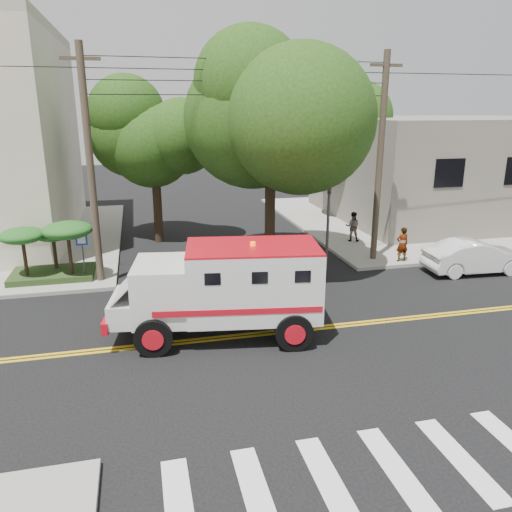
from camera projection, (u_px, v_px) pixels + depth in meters
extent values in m
plane|color=black|center=(277.00, 332.00, 15.59)|extent=(100.00, 100.00, 0.00)
cube|color=gray|center=(426.00, 218.00, 31.15)|extent=(17.00, 17.00, 0.15)
cube|color=slate|center=(448.00, 167.00, 31.06)|extent=(14.00, 12.00, 6.00)
cylinder|color=#382D23|center=(91.00, 170.00, 18.65)|extent=(0.28, 0.28, 9.00)
cylinder|color=#382D23|center=(380.00, 162.00, 21.48)|extent=(0.28, 0.28, 9.00)
cylinder|color=black|center=(270.00, 188.00, 20.98)|extent=(0.44, 0.44, 7.00)
sphere|color=#1B3B10|center=(271.00, 101.00, 19.97)|extent=(5.32, 5.32, 5.32)
sphere|color=#1B3B10|center=(304.00, 85.00, 19.35)|extent=(4.56, 4.56, 4.56)
cylinder|color=black|center=(157.00, 188.00, 25.30)|extent=(0.44, 0.44, 5.60)
sphere|color=#1B3B10|center=(153.00, 131.00, 24.50)|extent=(3.92, 3.92, 3.92)
sphere|color=#1B3B10|center=(171.00, 123.00, 24.04)|extent=(3.36, 3.36, 3.36)
cylinder|color=black|center=(338.00, 169.00, 31.53)|extent=(0.44, 0.44, 5.95)
sphere|color=#1B3B10|center=(340.00, 121.00, 30.68)|extent=(4.20, 4.20, 4.20)
sphere|color=#1B3B10|center=(359.00, 113.00, 30.19)|extent=(3.60, 3.60, 3.60)
cylinder|color=#3F3F42|center=(328.00, 229.00, 21.14)|extent=(0.12, 0.12, 3.60)
imported|color=#3F3F42|center=(329.00, 197.00, 20.75)|extent=(0.15, 0.18, 0.90)
cylinder|color=#3F3F42|center=(84.00, 259.00, 19.71)|extent=(0.06, 0.06, 2.00)
cube|color=#0C33A5|center=(81.00, 240.00, 19.42)|extent=(0.45, 0.03, 0.45)
cube|color=#1E3314|center=(53.00, 274.00, 20.19)|extent=(3.20, 2.00, 0.24)
cylinder|color=black|center=(25.00, 257.00, 19.45)|extent=(0.14, 0.14, 1.52)
ellipsoid|color=#1D5419|center=(22.00, 236.00, 19.21)|extent=(1.73, 1.73, 0.60)
cylinder|color=black|center=(55.00, 252.00, 20.35)|extent=(0.14, 0.14, 1.36)
ellipsoid|color=#1D5419|center=(53.00, 234.00, 20.13)|extent=(1.55, 1.55, 0.54)
cylinder|color=black|center=(70.00, 253.00, 19.62)|extent=(0.14, 0.14, 1.68)
ellipsoid|color=#1D5419|center=(67.00, 230.00, 19.35)|extent=(1.91, 1.91, 0.66)
cube|color=silver|center=(253.00, 281.00, 14.96)|extent=(4.19, 2.85, 2.10)
cube|color=silver|center=(162.00, 290.00, 14.80)|extent=(1.91, 2.41, 1.70)
cube|color=black|center=(135.00, 276.00, 14.61)|extent=(0.31, 1.69, 0.70)
cube|color=silver|center=(128.00, 307.00, 14.86)|extent=(1.19, 2.11, 0.70)
cube|color=red|center=(111.00, 315.00, 14.89)|extent=(0.50, 2.15, 0.35)
cube|color=red|center=(253.00, 247.00, 14.65)|extent=(4.19, 2.85, 0.06)
cylinder|color=black|center=(153.00, 338.00, 14.00)|extent=(1.13, 0.48, 1.10)
cylinder|color=black|center=(161.00, 307.00, 16.14)|extent=(1.13, 0.48, 1.10)
cylinder|color=black|center=(294.00, 332.00, 14.33)|extent=(1.13, 0.48, 1.10)
cylinder|color=black|center=(283.00, 303.00, 16.46)|extent=(1.13, 0.48, 1.10)
imported|color=silver|center=(475.00, 257.00, 21.01)|extent=(4.37, 1.74, 1.41)
imported|color=gray|center=(402.00, 244.00, 22.08)|extent=(0.57, 0.37, 1.55)
imported|color=gray|center=(353.00, 227.00, 25.41)|extent=(0.91, 0.83, 1.52)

